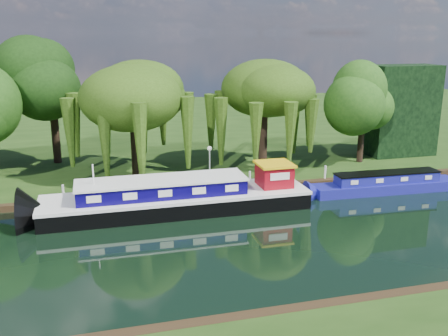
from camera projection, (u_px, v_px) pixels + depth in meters
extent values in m
plane|color=black|center=(244.00, 238.00, 27.96)|extent=(120.00, 120.00, 0.00)
cube|color=#19360E|center=(160.00, 127.00, 59.61)|extent=(120.00, 52.00, 0.45)
cube|color=black|center=(177.00, 205.00, 32.21)|extent=(17.04, 3.80, 1.14)
cube|color=silver|center=(177.00, 195.00, 32.03)|extent=(17.13, 3.87, 0.21)
cube|color=#0A034B|center=(162.00, 188.00, 31.65)|extent=(10.56, 2.73, 0.90)
cube|color=silver|center=(162.00, 180.00, 31.52)|extent=(10.75, 2.92, 0.11)
cube|color=maroon|center=(274.00, 175.00, 33.46)|extent=(2.08, 2.08, 1.42)
cube|color=gold|center=(274.00, 164.00, 33.26)|extent=(2.32, 2.32, 0.15)
cylinder|color=silver|center=(94.00, 182.00, 30.44)|extent=(0.09, 0.09, 2.27)
cube|color=navy|center=(386.00, 188.00, 36.12)|extent=(11.07, 2.28, 0.83)
cube|color=navy|center=(387.00, 178.00, 35.92)|extent=(7.76, 1.69, 0.69)
cube|color=black|center=(387.00, 173.00, 35.82)|extent=(7.85, 1.78, 0.09)
cube|color=silver|center=(355.00, 183.00, 34.64)|extent=(0.55, 0.07, 0.29)
cube|color=silver|center=(380.00, 181.00, 35.05)|extent=(0.55, 0.07, 0.29)
cube|color=silver|center=(404.00, 179.00, 35.45)|extent=(0.55, 0.07, 0.29)
cube|color=silver|center=(428.00, 178.00, 35.86)|extent=(0.55, 0.07, 0.29)
imported|color=maroon|center=(55.00, 221.00, 30.61)|extent=(3.68, 2.75, 0.73)
cylinder|color=black|center=(135.00, 144.00, 38.30)|extent=(0.64, 0.64, 4.92)
ellipsoid|color=#28440E|center=(133.00, 97.00, 37.37)|extent=(6.88, 6.88, 4.44)
cylinder|color=black|center=(263.00, 140.00, 40.25)|extent=(0.67, 0.67, 4.71)
ellipsoid|color=#28440E|center=(264.00, 98.00, 39.36)|extent=(6.43, 6.43, 4.15)
cylinder|color=black|center=(54.00, 120.00, 41.72)|extent=(0.74, 0.74, 7.34)
ellipsoid|color=black|center=(51.00, 84.00, 40.93)|extent=(5.87, 5.87, 5.87)
cylinder|color=black|center=(362.00, 129.00, 42.21)|extent=(0.52, 0.52, 5.62)
ellipsoid|color=#1C4411|center=(364.00, 102.00, 41.60)|extent=(4.50, 4.50, 4.50)
cube|color=black|center=(402.00, 110.00, 44.58)|extent=(6.00, 3.00, 8.00)
cylinder|color=silver|center=(210.00, 165.00, 37.47)|extent=(0.10, 0.10, 2.20)
sphere|color=white|center=(210.00, 148.00, 37.14)|extent=(0.36, 0.36, 0.36)
cylinder|color=silver|center=(63.00, 192.00, 33.06)|extent=(0.16, 0.16, 1.00)
cylinder|color=silver|center=(154.00, 185.00, 34.55)|extent=(0.16, 0.16, 1.00)
cylinder|color=silver|center=(250.00, 178.00, 36.29)|extent=(0.16, 0.16, 1.00)
cylinder|color=silver|center=(325.00, 172.00, 37.78)|extent=(0.16, 0.16, 1.00)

